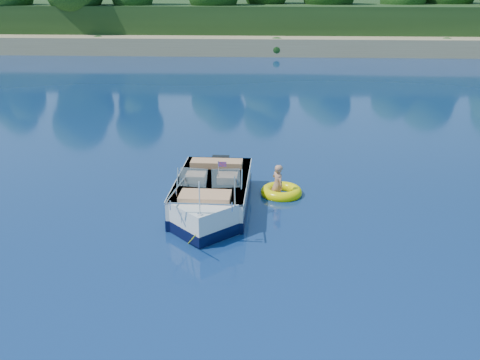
{
  "coord_description": "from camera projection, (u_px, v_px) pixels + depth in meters",
  "views": [
    {
      "loc": [
        0.26,
        -12.52,
        6.15
      ],
      "look_at": [
        -0.52,
        1.63,
        0.85
      ],
      "focal_mm": 40.0,
      "sensor_mm": 36.0,
      "label": 1
    }
  ],
  "objects": [
    {
      "name": "ground",
      "position": [
        257.0,
        233.0,
        13.87
      ],
      "size": [
        160.0,
        160.0,
        0.0
      ],
      "primitive_type": "plane",
      "color": "#092041",
      "rests_on": "ground"
    },
    {
      "name": "shoreline",
      "position": [
        269.0,
        21.0,
        73.18
      ],
      "size": [
        170.0,
        59.0,
        6.0
      ],
      "color": "#958056",
      "rests_on": "ground"
    },
    {
      "name": "motorboat",
      "position": [
        211.0,
        198.0,
        15.14
      ],
      "size": [
        2.12,
        5.73,
        1.91
      ],
      "rotation": [
        0.0,
        0.0,
        -0.02
      ],
      "color": "white",
      "rests_on": "ground"
    },
    {
      "name": "tow_tube",
      "position": [
        281.0,
        192.0,
        16.33
      ],
      "size": [
        1.62,
        1.62,
        0.34
      ],
      "rotation": [
        0.0,
        0.0,
        -0.34
      ],
      "color": "#FDEF02",
      "rests_on": "ground"
    },
    {
      "name": "boy",
      "position": [
        277.0,
        196.0,
        16.27
      ],
      "size": [
        0.68,
        0.78,
        1.42
      ],
      "primitive_type": "imported",
      "rotation": [
        0.0,
        -0.17,
        2.18
      ],
      "color": "tan",
      "rests_on": "ground"
    }
  ]
}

